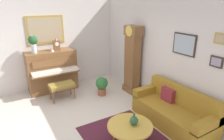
% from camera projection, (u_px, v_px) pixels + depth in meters
% --- Properties ---
extents(ground_plane, '(6.40, 6.00, 0.10)m').
position_uv_depth(ground_plane, '(78.00, 128.00, 4.47)').
color(ground_plane, beige).
extents(wall_left, '(0.13, 4.90, 2.80)m').
position_uv_depth(wall_left, '(44.00, 44.00, 6.10)').
color(wall_left, silver).
rests_on(wall_left, ground_plane).
extents(wall_back, '(5.30, 0.13, 2.80)m').
position_uv_depth(wall_back, '(162.00, 52.00, 5.15)').
color(wall_back, silver).
rests_on(wall_back, ground_plane).
extents(piano, '(0.87, 1.44, 1.26)m').
position_uv_depth(piano, '(52.00, 71.00, 6.10)').
color(piano, brown).
rests_on(piano, ground_plane).
extents(piano_bench, '(0.42, 0.70, 0.48)m').
position_uv_depth(piano_bench, '(62.00, 86.00, 5.55)').
color(piano_bench, brown).
rests_on(piano_bench, ground_plane).
extents(grandfather_clock, '(0.52, 0.34, 2.03)m').
position_uv_depth(grandfather_clock, '(132.00, 62.00, 5.86)').
color(grandfather_clock, brown).
rests_on(grandfather_clock, ground_plane).
extents(couch, '(1.90, 0.80, 0.84)m').
position_uv_depth(couch, '(174.00, 111.00, 4.46)').
color(couch, olive).
rests_on(couch, ground_plane).
extents(coffee_table, '(0.88, 0.88, 0.40)m').
position_uv_depth(coffee_table, '(130.00, 126.00, 3.82)').
color(coffee_table, gold).
rests_on(coffee_table, ground_plane).
extents(mantel_clock, '(0.13, 0.18, 0.38)m').
position_uv_depth(mantel_clock, '(56.00, 45.00, 5.93)').
color(mantel_clock, brown).
rests_on(mantel_clock, piano).
extents(flower_vase, '(0.26, 0.26, 0.58)m').
position_uv_depth(flower_vase, '(33.00, 42.00, 5.57)').
color(flower_vase, silver).
rests_on(flower_vase, piano).
extents(teacup, '(0.12, 0.12, 0.06)m').
position_uv_depth(teacup, '(52.00, 51.00, 5.81)').
color(teacup, white).
rests_on(teacup, piano).
extents(green_jug, '(0.17, 0.17, 0.24)m').
position_uv_depth(green_jug, '(134.00, 121.00, 3.79)').
color(green_jug, '#234C33').
rests_on(green_jug, coffee_table).
extents(potted_plant, '(0.36, 0.36, 0.56)m').
position_uv_depth(potted_plant, '(102.00, 85.00, 5.84)').
color(potted_plant, '#935138').
rests_on(potted_plant, ground_plane).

